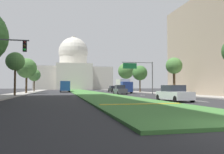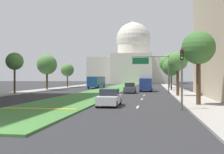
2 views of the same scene
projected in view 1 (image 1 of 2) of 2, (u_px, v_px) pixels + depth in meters
ground_plane at (83, 92)px, 65.74m from camera, size 262.01×262.01×0.00m
grass_median at (85, 92)px, 59.93m from camera, size 7.16×107.19×0.14m
median_curb_nose at (141, 104)px, 17.40m from camera, size 6.45×0.50×0.04m
lane_dashes_right at (118, 93)px, 57.13m from camera, size 0.16×73.78×0.01m
sidewalk_left at (25, 93)px, 51.09m from camera, size 4.00×107.19×0.15m
sidewalk_right at (144, 92)px, 57.15m from camera, size 4.00×107.19×0.15m
capitol_building at (73, 71)px, 123.58m from camera, size 39.79×26.13×29.21m
overhead_guide_sign at (141, 71)px, 45.26m from camera, size 6.41×0.20×6.50m
street_tree_left_mid at (15, 62)px, 34.90m from camera, size 2.83×2.83×6.79m
street_tree_right_mid at (174, 66)px, 38.82m from camera, size 2.80×2.80×6.48m
street_tree_left_far at (27, 68)px, 49.76m from camera, size 4.34×4.34×7.72m
street_tree_right_far at (140, 73)px, 56.42m from camera, size 3.70×3.70×6.74m
street_tree_left_distant at (34, 75)px, 64.08m from camera, size 3.50×3.50×6.54m
street_tree_right_distant at (126, 71)px, 69.79m from camera, size 4.91×4.91×8.80m
sedan_lead_stopped at (174, 94)px, 22.96m from camera, size 2.01×4.65×1.64m
sedan_midblock at (120, 90)px, 44.70m from camera, size 1.95×4.30×1.82m
sedan_distant at (113, 89)px, 62.45m from camera, size 2.11×4.36×1.75m
box_truck_delivery at (124, 86)px, 51.83m from camera, size 2.40×6.40×3.20m
city_bus at (65, 86)px, 63.39m from camera, size 2.62×11.00×2.95m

